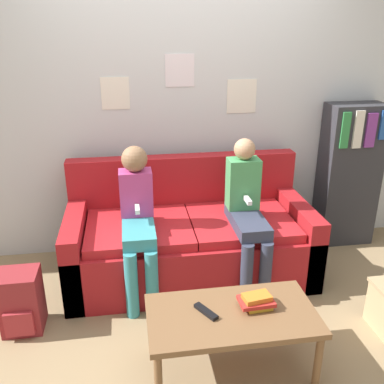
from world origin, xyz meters
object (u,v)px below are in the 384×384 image
Objects in this scene: person_left at (138,215)px; tv_remote at (206,311)px; bookshelf at (349,175)px; coffee_table at (232,319)px; backpack at (21,302)px; couch at (189,239)px; person_right at (247,209)px.

tv_remote is at bearing -68.34° from person_left.
coffee_table is at bearing -134.81° from bookshelf.
person_left is at bearing 22.08° from backpack.
couch is 1.58m from bookshelf.
tv_remote is 0.13× the size of bookshelf.
person_left is 1.99m from bookshelf.
person_left reaches higher than coffee_table.
coffee_table is 0.75× the size of bookshelf.
bookshelf reaches higher than coffee_table.
person_left is 6.67× the size of tv_remote.
person_right reaches higher than person_left.
person_left is at bearing 118.98° from coffee_table.
coffee_table is 0.16m from tv_remote.
person_right is 2.67× the size of backpack.
backpack is at bearing 123.85° from tv_remote.
bookshelf is at bearing 16.01° from person_left.
tv_remote reaches higher than coffee_table.
tv_remote is at bearing -138.07° from bookshelf.
couch is 4.49× the size of backpack.
coffee_table is 0.85× the size of person_right.
couch is 1.97× the size of coffee_table.
couch is 1.48× the size of bookshelf.
coffee_table is 2.04m from bookshelf.
person_right reaches higher than coffee_table.
person_left is (-0.49, 0.88, 0.29)m from coffee_table.
backpack is at bearing -162.16° from bookshelf.
coffee_table is at bearing -85.71° from couch.
couch is 1.68× the size of person_right.
tv_remote is at bearing -25.33° from backpack.
person_right is 0.88× the size of bookshelf.
person_left is (-0.41, -0.21, 0.34)m from couch.
backpack is at bearing 156.43° from coffee_table.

